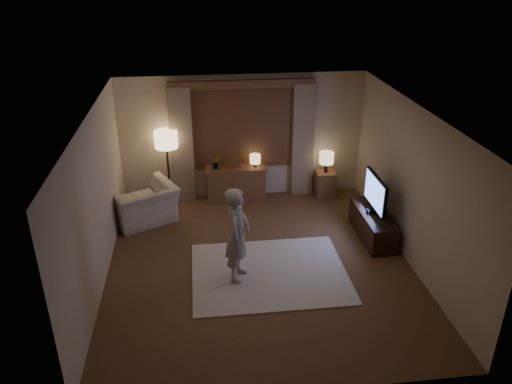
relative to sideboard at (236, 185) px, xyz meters
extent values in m
cube|color=brown|center=(0.17, -2.50, -0.36)|extent=(5.00, 5.50, 0.02)
cube|color=silver|center=(0.17, -2.50, 2.26)|extent=(5.00, 5.50, 0.02)
cube|color=beige|center=(0.17, 0.26, 0.95)|extent=(5.00, 0.02, 2.60)
cube|color=beige|center=(0.17, -5.26, 0.95)|extent=(5.00, 0.02, 2.60)
cube|color=beige|center=(-2.34, -2.50, 0.95)|extent=(0.02, 5.50, 2.60)
cube|color=beige|center=(2.68, -2.50, 0.95)|extent=(0.02, 5.50, 2.60)
cube|color=black|center=(0.17, 0.23, 1.20)|extent=(2.00, 0.01, 1.70)
cube|color=brown|center=(0.17, 0.22, 1.20)|extent=(2.08, 0.04, 1.78)
cube|color=#9E8763|center=(-1.08, 0.15, 0.85)|extent=(0.45, 0.12, 2.40)
cube|color=#9E8763|center=(1.42, 0.15, 0.85)|extent=(0.45, 0.12, 2.40)
cube|color=brown|center=(0.17, 0.17, 2.07)|extent=(2.90, 0.14, 0.16)
cube|color=beige|center=(0.30, -2.77, -0.34)|extent=(2.50, 2.00, 0.02)
cube|color=brown|center=(0.00, 0.00, 0.00)|extent=(1.20, 0.40, 0.70)
cube|color=brown|center=(0.00, 0.00, 0.45)|extent=(0.16, 0.02, 0.20)
imported|color=#999999|center=(-0.40, 0.00, 0.50)|extent=(0.17, 0.13, 0.30)
cylinder|color=black|center=(0.40, 0.00, 0.41)|extent=(0.08, 0.08, 0.12)
cylinder|color=#F3C991|center=(0.40, 0.00, 0.56)|extent=(0.22, 0.22, 0.18)
cylinder|color=black|center=(-1.37, 0.00, -0.33)|extent=(0.33, 0.33, 0.03)
cylinder|color=black|center=(-1.37, 0.00, 0.28)|extent=(0.04, 0.04, 1.25)
cylinder|color=#F3C991|center=(-1.37, 0.00, 1.06)|extent=(0.46, 0.46, 0.33)
imported|color=beige|center=(-1.86, -0.74, 0.03)|extent=(1.50, 1.43, 0.76)
cube|color=brown|center=(1.89, -0.05, -0.07)|extent=(0.40, 0.40, 0.56)
cylinder|color=black|center=(1.89, -0.05, 0.31)|extent=(0.08, 0.08, 0.20)
cylinder|color=#F3C991|center=(1.89, -0.05, 0.53)|extent=(0.30, 0.30, 0.24)
cube|color=black|center=(2.32, -1.84, -0.10)|extent=(0.45, 1.40, 0.50)
cube|color=black|center=(2.32, -1.84, 0.18)|extent=(0.24, 0.11, 0.07)
cube|color=black|center=(2.32, -1.84, 0.56)|extent=(0.05, 0.98, 0.60)
cube|color=#527DDF|center=(2.29, -1.84, 0.56)|extent=(0.00, 0.91, 0.54)
imported|color=#A19B94|center=(-0.22, -2.84, 0.45)|extent=(0.54, 0.66, 1.56)
camera|label=1|loc=(-0.75, -9.47, 4.34)|focal=35.00mm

